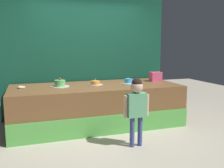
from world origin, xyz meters
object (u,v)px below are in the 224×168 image
(cake_left, at_px, (60,84))
(cake_center, at_px, (95,83))
(pink_box, at_px, (156,77))
(donut, at_px, (21,87))
(cake_right, at_px, (128,82))
(child_figure, at_px, (137,103))

(cake_left, bearing_deg, cake_center, -0.39)
(pink_box, xyz_separation_m, cake_left, (-2.06, -0.08, -0.04))
(donut, xyz_separation_m, cake_left, (0.69, -0.06, 0.04))
(cake_left, bearing_deg, donut, 175.30)
(cake_left, bearing_deg, cake_right, -1.54)
(child_figure, distance_m, cake_left, 1.65)
(pink_box, relative_size, cake_right, 0.81)
(donut, distance_m, cake_right, 2.07)
(child_figure, height_order, pink_box, child_figure)
(cake_left, height_order, cake_center, cake_left)
(pink_box, height_order, cake_center, pink_box)
(child_figure, distance_m, donut, 2.17)
(child_figure, height_order, cake_right, child_figure)
(child_figure, distance_m, cake_center, 1.36)
(donut, xyz_separation_m, cake_right, (2.06, -0.09, 0.02))
(cake_left, relative_size, cake_right, 1.17)
(child_figure, relative_size, pink_box, 4.42)
(pink_box, bearing_deg, cake_right, -170.23)
(cake_right, bearing_deg, cake_center, 177.32)
(cake_left, relative_size, cake_center, 1.19)
(cake_center, bearing_deg, pink_box, 3.59)
(pink_box, distance_m, cake_right, 0.70)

